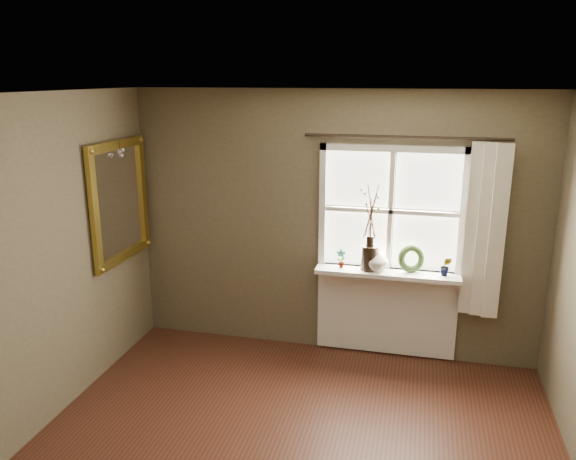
# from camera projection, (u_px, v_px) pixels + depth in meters

# --- Properties ---
(ceiling) EXTENTS (4.50, 4.50, 0.00)m
(ceiling) POSITION_uv_depth(u_px,v_px,m) (272.00, 97.00, 3.01)
(ceiling) COLOR silver
(ceiling) RESTS_ON ground
(wall_back) EXTENTS (4.00, 0.10, 2.60)m
(wall_back) POSITION_uv_depth(u_px,v_px,m) (334.00, 224.00, 5.51)
(wall_back) COLOR brown
(wall_back) RESTS_ON ground
(window_frame) EXTENTS (1.36, 0.06, 1.24)m
(window_frame) POSITION_uv_depth(u_px,v_px,m) (391.00, 211.00, 5.27)
(window_frame) COLOR white
(window_frame) RESTS_ON wall_back
(window_sill) EXTENTS (1.36, 0.26, 0.04)m
(window_sill) POSITION_uv_depth(u_px,v_px,m) (387.00, 273.00, 5.33)
(window_sill) COLOR white
(window_sill) RESTS_ON wall_back
(window_apron) EXTENTS (1.36, 0.04, 0.88)m
(window_apron) POSITION_uv_depth(u_px,v_px,m) (386.00, 311.00, 5.55)
(window_apron) COLOR white
(window_apron) RESTS_ON ground
(dark_jug) EXTENTS (0.17, 0.17, 0.24)m
(dark_jug) POSITION_uv_depth(u_px,v_px,m) (369.00, 258.00, 5.33)
(dark_jug) COLOR black
(dark_jug) RESTS_ON window_sill
(cream_vase) EXTENTS (0.27, 0.27, 0.22)m
(cream_vase) POSITION_uv_depth(u_px,v_px,m) (377.00, 259.00, 5.32)
(cream_vase) COLOR silver
(cream_vase) RESTS_ON window_sill
(wreath) EXTENTS (0.29, 0.21, 0.27)m
(wreath) POSITION_uv_depth(u_px,v_px,m) (411.00, 262.00, 5.28)
(wreath) COLOR #2A3F1C
(wreath) RESTS_ON window_sill
(potted_plant_left) EXTENTS (0.11, 0.09, 0.18)m
(potted_plant_left) POSITION_uv_depth(u_px,v_px,m) (341.00, 259.00, 5.40)
(potted_plant_left) COLOR #2A3F1C
(potted_plant_left) RESTS_ON window_sill
(potted_plant_right) EXTENTS (0.11, 0.09, 0.18)m
(potted_plant_right) POSITION_uv_depth(u_px,v_px,m) (446.00, 266.00, 5.18)
(potted_plant_right) COLOR #2A3F1C
(potted_plant_right) RESTS_ON window_sill
(curtain) EXTENTS (0.36, 0.12, 1.59)m
(curtain) POSITION_uv_depth(u_px,v_px,m) (484.00, 231.00, 5.02)
(curtain) COLOR beige
(curtain) RESTS_ON wall_back
(curtain_rod) EXTENTS (1.84, 0.03, 0.03)m
(curtain_rod) POSITION_uv_depth(u_px,v_px,m) (406.00, 137.00, 5.01)
(curtain_rod) COLOR black
(curtain_rod) RESTS_ON wall_back
(gilt_mirror) EXTENTS (0.10, 0.97, 1.16)m
(gilt_mirror) POSITION_uv_depth(u_px,v_px,m) (120.00, 201.00, 5.32)
(gilt_mirror) COLOR white
(gilt_mirror) RESTS_ON wall_left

